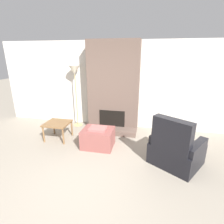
% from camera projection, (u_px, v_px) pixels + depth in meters
% --- Properties ---
extents(ground_plane, '(24.00, 24.00, 0.00)m').
position_uv_depth(ground_plane, '(80.00, 194.00, 2.91)').
color(ground_plane, gray).
extents(wall_back, '(7.44, 0.06, 2.60)m').
position_uv_depth(wall_back, '(115.00, 85.00, 5.35)').
color(wall_back, silver).
rests_on(wall_back, ground_plane).
extents(fireplace, '(1.49, 0.82, 2.60)m').
position_uv_depth(fireplace, '(113.00, 89.00, 5.12)').
color(fireplace, brown).
rests_on(fireplace, ground_plane).
extents(ottoman, '(0.76, 0.61, 0.51)m').
position_uv_depth(ottoman, '(98.00, 138.00, 4.34)').
color(ottoman, '#8C4C47').
rests_on(ottoman, ground_plane).
extents(armchair, '(1.23, 1.20, 1.08)m').
position_uv_depth(armchair, '(175.00, 151.00, 3.60)').
color(armchair, black).
rests_on(armchair, ground_plane).
extents(side_table, '(0.64, 0.60, 0.47)m').
position_uv_depth(side_table, '(58.00, 125.00, 4.68)').
color(side_table, brown).
rests_on(side_table, ground_plane).
extents(floor_lamp_left, '(0.33, 0.33, 1.90)m').
position_uv_depth(floor_lamp_left, '(75.00, 74.00, 5.20)').
color(floor_lamp_left, tan).
rests_on(floor_lamp_left, ground_plane).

